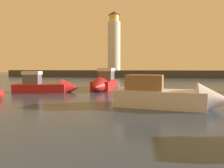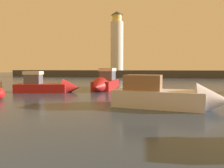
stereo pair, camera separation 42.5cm
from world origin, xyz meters
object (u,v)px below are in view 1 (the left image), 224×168
(lighthouse, at_px, (114,43))
(motorboat_2, at_px, (104,83))
(motorboat_1, at_px, (173,96))
(motorboat_3, at_px, (49,86))

(lighthouse, height_order, motorboat_2, lighthouse)
(motorboat_1, bearing_deg, motorboat_3, 154.46)
(lighthouse, relative_size, motorboat_3, 2.51)
(lighthouse, relative_size, motorboat_1, 2.40)
(motorboat_3, bearing_deg, lighthouse, 91.52)
(motorboat_2, xyz_separation_m, motorboat_3, (-5.50, -4.21, -0.23))
(motorboat_2, bearing_deg, lighthouse, 99.69)
(lighthouse, bearing_deg, motorboat_3, -88.48)
(lighthouse, distance_m, motorboat_2, 40.80)
(motorboat_3, bearing_deg, motorboat_2, 37.44)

